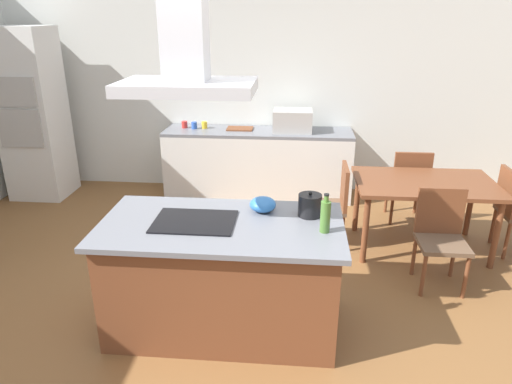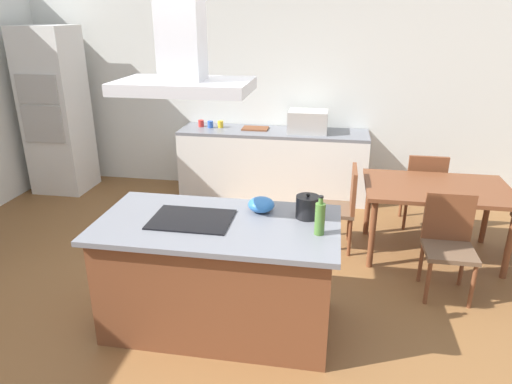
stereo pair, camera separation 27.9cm
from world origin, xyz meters
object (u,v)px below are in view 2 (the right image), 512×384
object	(u,v)px
cooktop	(191,219)
coffee_mug_blue	(210,124)
chair_facing_back_wall	(424,186)
chair_facing_island	(449,239)
dining_table	(437,194)
chair_at_left_end	(342,203)
mixing_bowl	(261,205)
wall_oven_stack	(56,111)
cutting_board	(255,128)
tea_kettle	(308,207)
coffee_mug_yellow	(221,124)
olive_oil_bottle	(320,218)
countertop_microwave	(308,121)
coffee_mug_red	(201,123)
range_hood	(182,53)

from	to	relation	value
cooktop	coffee_mug_blue	xyz separation A→B (m)	(-0.63, 2.91, 0.04)
chair_facing_back_wall	chair_facing_island	distance (m)	1.33
dining_table	chair_at_left_end	bearing A→B (deg)	180.00
coffee_mug_blue	mixing_bowl	bearing A→B (deg)	-67.24
wall_oven_stack	cutting_board	bearing A→B (deg)	6.04
tea_kettle	chair_facing_back_wall	distance (m)	2.35
wall_oven_stack	dining_table	xyz separation A→B (m)	(4.76, -1.16, -0.43)
coffee_mug_yellow	cutting_board	size ratio (longest dim) A/B	0.26
cooktop	chair_facing_back_wall	bearing A→B (deg)	46.27
cutting_board	olive_oil_bottle	bearing A→B (deg)	-72.10
chair_facing_island	countertop_microwave	bearing A→B (deg)	123.84
coffee_mug_blue	coffee_mug_yellow	world-z (taller)	same
countertop_microwave	coffee_mug_red	distance (m)	1.45
wall_oven_stack	chair_at_left_end	xyz separation A→B (m)	(3.84, -1.16, -0.59)
cooktop	mixing_bowl	world-z (taller)	mixing_bowl
wall_oven_stack	chair_at_left_end	distance (m)	4.06
coffee_mug_blue	range_hood	bearing A→B (deg)	-77.85
countertop_microwave	mixing_bowl	bearing A→B (deg)	-94.12
mixing_bowl	cutting_board	bearing A→B (deg)	100.71
chair_at_left_end	olive_oil_bottle	bearing A→B (deg)	-96.96
wall_oven_stack	dining_table	world-z (taller)	wall_oven_stack
coffee_mug_blue	chair_facing_island	distance (m)	3.43
coffee_mug_red	cutting_board	bearing A→B (deg)	-1.25
tea_kettle	wall_oven_stack	size ratio (longest dim) A/B	0.10
coffee_mug_red	range_hood	xyz separation A→B (m)	(0.77, -2.95, 1.16)
mixing_bowl	coffee_mug_yellow	distance (m)	2.87
wall_oven_stack	countertop_microwave	bearing A→B (deg)	3.96
cooktop	coffee_mug_yellow	world-z (taller)	coffee_mug_yellow
countertop_microwave	chair_facing_island	distance (m)	2.53
olive_oil_bottle	mixing_bowl	bearing A→B (deg)	145.07
dining_table	tea_kettle	bearing A→B (deg)	-133.06
cutting_board	coffee_mug_red	bearing A→B (deg)	178.75
cooktop	dining_table	world-z (taller)	cooktop
wall_oven_stack	mixing_bowl	bearing A→B (deg)	-36.92
olive_oil_bottle	range_hood	xyz separation A→B (m)	(-0.95, 0.07, 1.08)
cutting_board	dining_table	world-z (taller)	cutting_board
dining_table	chair_facing_island	size ratio (longest dim) A/B	1.57
chair_at_left_end	coffee_mug_red	bearing A→B (deg)	142.61
chair_facing_island	olive_oil_bottle	bearing A→B (deg)	-140.99
coffee_mug_blue	dining_table	distance (m)	3.05
cutting_board	coffee_mug_yellow	bearing A→B (deg)	178.42
olive_oil_bottle	chair_at_left_end	xyz separation A→B (m)	(0.19, 1.56, -0.51)
coffee_mug_yellow	chair_facing_back_wall	bearing A→B (deg)	-17.21
tea_kettle	olive_oil_bottle	size ratio (longest dim) A/B	0.80
chair_at_left_end	chair_facing_back_wall	distance (m)	1.13
coffee_mug_red	coffee_mug_blue	size ratio (longest dim) A/B	1.00
coffee_mug_red	coffee_mug_blue	world-z (taller)	same
coffee_mug_yellow	chair_facing_island	bearing A→B (deg)	-39.72
olive_oil_bottle	coffee_mug_yellow	xyz separation A→B (m)	(-1.45, 3.02, -0.08)
coffee_mug_blue	coffee_mug_yellow	size ratio (longest dim) A/B	1.00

